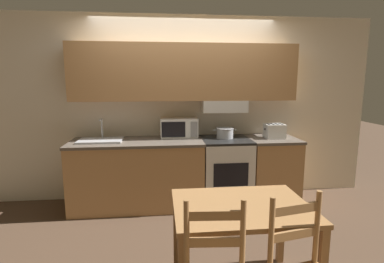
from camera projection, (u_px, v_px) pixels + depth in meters
ground_plane at (184, 194)px, 4.44m from camera, size 16.00×16.00×0.00m
wall_back at (185, 91)px, 4.12m from camera, size 5.39×0.38×2.55m
lower_counter_main at (138, 174)px, 3.97m from camera, size 1.72×0.69×0.90m
lower_counter_right_stub at (271, 169)px, 4.16m from camera, size 0.65×0.69×0.90m
stove_range at (225, 171)px, 4.09m from camera, size 0.64×0.67×0.90m
cooking_pot at (225, 133)px, 4.06m from camera, size 0.32×0.24×0.14m
microwave at (179, 128)px, 4.11m from camera, size 0.51×0.29×0.26m
toaster at (274, 131)px, 4.06m from camera, size 0.26×0.22×0.19m
sink_basin at (100, 140)px, 3.84m from camera, size 0.55×0.36×0.28m
dining_table at (241, 217)px, 2.31m from camera, size 1.04×0.77×0.73m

